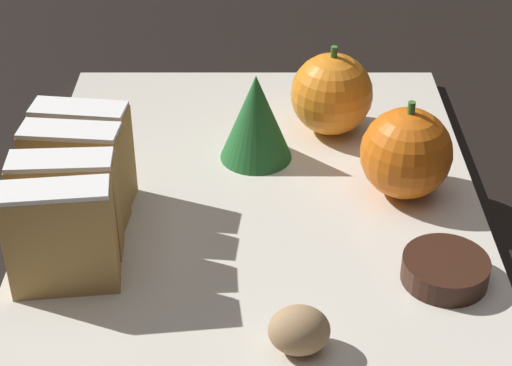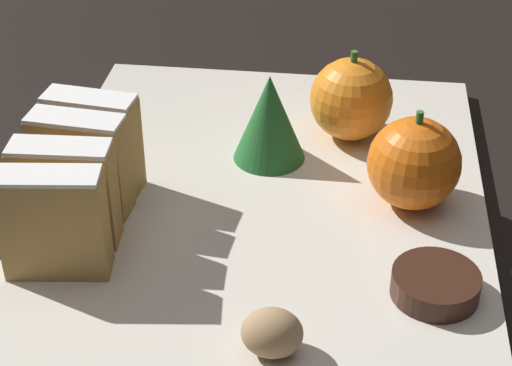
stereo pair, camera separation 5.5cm
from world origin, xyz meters
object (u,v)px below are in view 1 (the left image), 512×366
(orange_far, at_px, (332,94))
(chocolate_cookie, at_px, (445,270))
(orange_near, at_px, (406,153))
(walnut, at_px, (299,330))

(orange_far, xyz_separation_m, chocolate_cookie, (0.06, -0.18, -0.02))
(orange_near, xyz_separation_m, orange_far, (-0.04, 0.08, -0.00))
(walnut, relative_size, chocolate_cookie, 0.65)
(walnut, distance_m, chocolate_cookie, 0.11)
(orange_near, height_order, orange_far, same)
(orange_near, xyz_separation_m, chocolate_cookie, (0.01, -0.09, -0.02))
(orange_near, relative_size, orange_far, 1.00)
(orange_near, relative_size, chocolate_cookie, 1.35)
(orange_far, relative_size, walnut, 2.07)
(orange_far, height_order, chocolate_cookie, orange_far)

